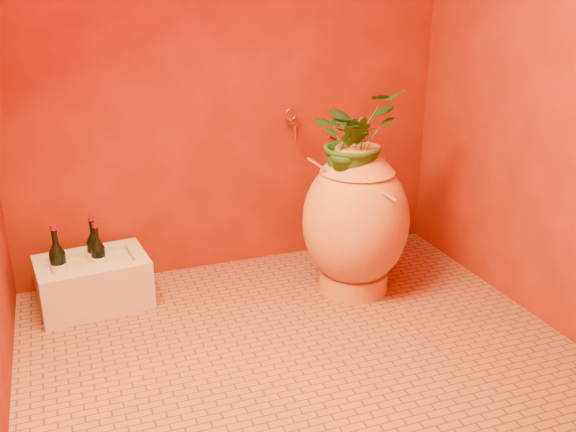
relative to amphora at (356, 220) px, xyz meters
name	(u,v)px	position (x,y,z in m)	size (l,w,h in m)	color
floor	(295,344)	(-0.51, -0.42, -0.41)	(2.50, 2.50, 0.00)	brown
wall_back	(230,51)	(-0.51, 0.58, 0.84)	(2.50, 0.02, 2.50)	#601605
wall_right	(546,63)	(0.74, -0.42, 0.84)	(0.02, 2.00, 2.50)	#601605
amphora	(356,220)	(0.00, 0.00, 0.00)	(0.72, 0.72, 0.82)	#C87C38
stone_basin	(94,283)	(-1.36, 0.31, -0.28)	(0.59, 0.43, 0.26)	beige
wine_bottle_a	(95,254)	(-1.33, 0.37, -0.15)	(0.08, 0.08, 0.33)	black
wine_bottle_b	(99,259)	(-1.32, 0.32, -0.16)	(0.08, 0.08, 0.31)	black
wine_bottle_c	(59,266)	(-1.52, 0.28, -0.14)	(0.08, 0.08, 0.34)	black
wall_tap	(292,122)	(-0.18, 0.49, 0.44)	(0.07, 0.15, 0.17)	#9D6D24
plant_main	(354,138)	(-0.02, 0.02, 0.45)	(0.45, 0.39, 0.50)	#1D4D1B
plant_side	(350,150)	(-0.08, -0.06, 0.41)	(0.20, 0.16, 0.36)	#1D4D1B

